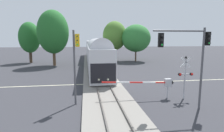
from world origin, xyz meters
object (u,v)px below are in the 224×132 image
at_px(crossing_signal_mast, 185,73).
at_px(traffic_signal_median, 76,56).
at_px(commuter_train, 94,51).
at_px(oak_behind_train, 53,32).
at_px(oak_far_right, 136,38).
at_px(pine_left_background, 29,38).
at_px(crossing_gate_near, 159,83).
at_px(traffic_signal_near_right, 190,49).
at_px(elm_centre_background, 115,36).

distance_m(crossing_signal_mast, traffic_signal_median, 9.61).
relative_size(commuter_train, oak_behind_train, 3.92).
relative_size(commuter_train, oak_far_right, 4.91).
bearing_deg(traffic_signal_median, pine_left_background, 112.05).
height_order(crossing_gate_near, traffic_signal_near_right, traffic_signal_near_right).
height_order(commuter_train, crossing_gate_near, commuter_train).
bearing_deg(traffic_signal_near_right, oak_far_right, 81.35).
height_order(commuter_train, oak_behind_train, oak_behind_train).
height_order(crossing_signal_mast, oak_far_right, oak_far_right).
xyz_separation_m(commuter_train, crossing_gate_near, (4.64, -24.22, -1.36)).
bearing_deg(oak_behind_train, crossing_signal_mast, -57.21).
relative_size(oak_far_right, pine_left_background, 0.97).
height_order(crossing_signal_mast, elm_centre_background, elm_centre_background).
distance_m(commuter_train, crossing_gate_near, 24.70).
distance_m(pine_left_background, oak_behind_train, 8.26).
distance_m(traffic_signal_median, traffic_signal_near_right, 8.66).
xyz_separation_m(elm_centre_background, oak_behind_train, (-13.71, -7.58, 0.54)).
xyz_separation_m(traffic_signal_median, traffic_signal_near_right, (8.31, -2.38, 0.61)).
distance_m(commuter_train, elm_centre_background, 9.04).
xyz_separation_m(commuter_train, oak_far_right, (10.31, 3.47, 2.80)).
bearing_deg(commuter_train, traffic_signal_median, -96.09).
bearing_deg(oak_far_right, traffic_signal_median, -114.73).
xyz_separation_m(commuter_train, traffic_signal_near_right, (5.68, -27.01, 1.85)).
bearing_deg(pine_left_background, traffic_signal_near_right, -57.35).
bearing_deg(traffic_signal_near_right, crossing_signal_mast, 63.96).
bearing_deg(pine_left_background, crossing_signal_mast, -53.71).
xyz_separation_m(crossing_gate_near, traffic_signal_median, (-7.27, -0.41, 2.61)).
bearing_deg(crossing_signal_mast, pine_left_background, 126.29).
xyz_separation_m(commuter_train, traffic_signal_median, (-2.63, -24.63, 1.24)).
distance_m(traffic_signal_median, pine_left_background, 31.10).
relative_size(pine_left_background, elm_centre_background, 0.93).
height_order(pine_left_background, elm_centre_background, elm_centre_background).
bearing_deg(crossing_signal_mast, oak_far_right, 82.95).
bearing_deg(traffic_signal_near_right, commuter_train, 101.87).
relative_size(commuter_train, crossing_signal_mast, 11.20).
distance_m(oak_far_right, oak_behind_train, 19.14).
bearing_deg(oak_far_right, commuter_train, -161.40).
bearing_deg(elm_centre_background, oak_far_right, -30.31).
bearing_deg(crossing_gate_near, traffic_signal_near_right, -69.54).
height_order(crossing_gate_near, oak_behind_train, oak_behind_train).
distance_m(commuter_train, pine_left_background, 15.16).
bearing_deg(crossing_signal_mast, elm_centre_background, 92.43).
height_order(traffic_signal_near_right, elm_centre_background, elm_centre_background).
xyz_separation_m(traffic_signal_near_right, elm_centre_background, (-0.15, 33.28, 1.59)).
bearing_deg(oak_behind_train, crossing_gate_near, -60.77).
distance_m(crossing_gate_near, crossing_signal_mast, 2.44).
height_order(commuter_train, crossing_signal_mast, commuter_train).
height_order(crossing_gate_near, crossing_signal_mast, crossing_signal_mast).
distance_m(commuter_train, traffic_signal_median, 24.81).
bearing_deg(traffic_signal_near_right, elm_centre_background, 90.26).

